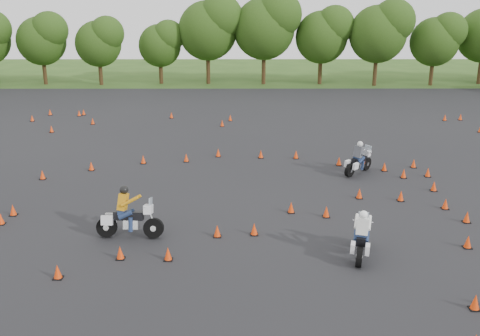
% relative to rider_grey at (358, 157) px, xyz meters
% --- Properties ---
extents(ground, '(140.00, 140.00, 0.00)m').
position_rel_rider_grey_xyz_m(ground, '(-6.13, -6.97, -0.90)').
color(ground, '#2D5119').
rests_on(ground, ground).
extents(asphalt_pad, '(62.00, 62.00, 0.00)m').
position_rel_rider_grey_xyz_m(asphalt_pad, '(-6.13, -0.97, -0.89)').
color(asphalt_pad, black).
rests_on(asphalt_pad, ground).
extents(treeline, '(86.92, 32.39, 11.09)m').
position_rel_rider_grey_xyz_m(treeline, '(-3.87, 27.67, 3.74)').
color(treeline, '#254112').
rests_on(treeline, ground).
extents(traffic_cones, '(36.58, 32.53, 0.45)m').
position_rel_rider_grey_xyz_m(traffic_cones, '(-6.39, -1.42, -0.67)').
color(traffic_cones, '#EB3B09').
rests_on(traffic_cones, asphalt_pad).
extents(rider_grey, '(2.10, 2.18, 1.79)m').
position_rel_rider_grey_xyz_m(rider_grey, '(0.00, 0.00, 0.00)').
color(rider_grey, '#484A51').
rests_on(rider_grey, ground).
extents(rider_yellow, '(2.57, 0.91, 1.96)m').
position_rel_rider_grey_xyz_m(rider_yellow, '(-10.28, -8.12, 0.08)').
color(rider_yellow, '#C98211').
rests_on(rider_yellow, ground).
extents(rider_white, '(1.27, 2.40, 1.77)m').
position_rel_rider_grey_xyz_m(rider_white, '(-1.98, -9.64, -0.01)').
color(rider_white, silver).
rests_on(rider_white, ground).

